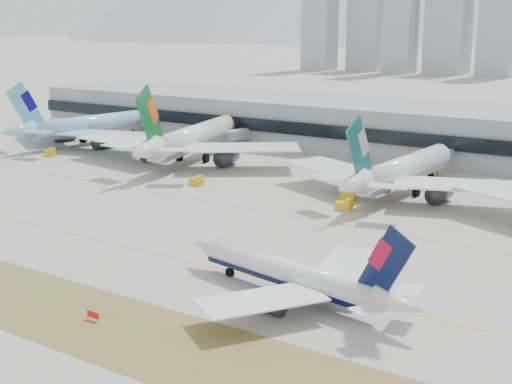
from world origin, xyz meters
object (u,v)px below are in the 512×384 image
Objects in this scene: widebody_korean at (87,126)px; terminal at (401,128)px; widebody_cathay at (401,172)px; widebody_eva at (191,140)px; taxiing_airliner at (295,276)px.

widebody_korean is 103.18m from terminal.
widebody_cathay reaches higher than terminal.
taxiing_airliner is at bearing -147.11° from widebody_eva.
widebody_korean is 115.73m from widebody_cathay.
widebody_eva is at bearing -32.78° from taxiing_airliner.
widebody_eva reaches higher than taxiing_airliner.
terminal is (44.00, 50.61, 0.83)m from widebody_eva.
terminal reaches higher than taxiing_airliner.
widebody_eva is (-79.60, 73.67, 3.08)m from taxiing_airliner.
widebody_korean is at bearing 87.67° from widebody_cathay.
taxiing_airliner is 0.72× the size of widebody_cathay.
terminal is at bearing -55.33° from widebody_eva.
taxiing_airliner is 129.34m from terminal.
taxiing_airliner is 0.16× the size of terminal.
taxiing_airliner is 150.08m from widebody_korean.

